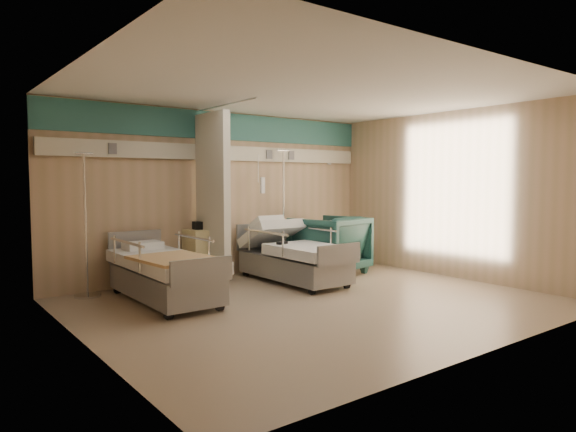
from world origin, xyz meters
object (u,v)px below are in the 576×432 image
at_px(bed_left, 165,278).
at_px(iv_stand_right, 283,246).
at_px(bedside_cabinet, 203,256).
at_px(bed_right, 293,263).
at_px(visitor_armchair, 330,245).
at_px(iv_stand_left, 87,268).

bearing_deg(bed_left, iv_stand_right, 19.51).
distance_m(bed_left, bedside_cabinet, 1.39).
relative_size(bed_right, visitor_armchair, 1.93).
relative_size(iv_stand_right, iv_stand_left, 1.08).
distance_m(bed_right, visitor_armchair, 1.01).
distance_m(bed_left, iv_stand_left, 1.20).
bearing_deg(iv_stand_right, bedside_cabinet, -177.86).
height_order(iv_stand_right, iv_stand_left, iv_stand_right).
bearing_deg(iv_stand_right, bed_right, -118.15).
height_order(bed_right, visitor_armchair, visitor_armchair).
relative_size(bed_left, iv_stand_left, 1.07).
xyz_separation_m(bed_right, iv_stand_right, (0.51, 0.96, 0.13)).
bearing_deg(visitor_armchair, iv_stand_left, -20.46).
bearing_deg(visitor_armchair, bedside_cabinet, -28.12).
height_order(bedside_cabinet, iv_stand_left, iv_stand_left).
distance_m(bed_right, bedside_cabinet, 1.46).
xyz_separation_m(bedside_cabinet, visitor_armchair, (2.12, -0.68, 0.09)).
height_order(bed_left, iv_stand_left, iv_stand_left).
bearing_deg(iv_stand_right, bed_left, -160.49).
xyz_separation_m(bed_right, visitor_armchair, (0.97, 0.22, 0.20)).
xyz_separation_m(bed_left, bedside_cabinet, (1.05, 0.90, 0.11)).
relative_size(bed_right, iv_stand_left, 1.07).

